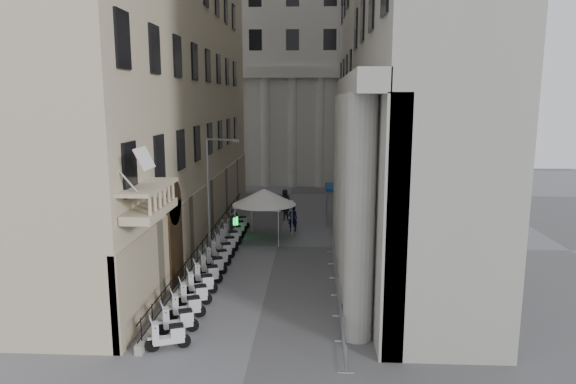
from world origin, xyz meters
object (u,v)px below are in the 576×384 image
at_px(pedestrian_a, 293,219).
at_px(pedestrian_b, 286,211).
at_px(scooter_0, 169,349).
at_px(street_lamp, 212,187).
at_px(security_tent, 260,196).
at_px(info_kiosk, 234,226).

height_order(pedestrian_a, pedestrian_b, pedestrian_a).
distance_m(scooter_0, street_lamp, 13.25).
xyz_separation_m(scooter_0, pedestrian_b, (3.39, 22.15, 0.78)).
relative_size(scooter_0, security_tent, 0.34).
bearing_deg(security_tent, scooter_0, -96.35).
xyz_separation_m(street_lamp, pedestrian_a, (4.79, 6.10, -3.39)).
bearing_deg(info_kiosk, security_tent, 24.33).
distance_m(street_lamp, pedestrian_a, 8.47).
relative_size(info_kiosk, pedestrian_a, 0.84).
relative_size(security_tent, pedestrian_a, 2.28).
distance_m(info_kiosk, pedestrian_a, 4.50).
distance_m(security_tent, street_lamp, 5.20).
height_order(street_lamp, pedestrian_b, street_lamp).
distance_m(scooter_0, pedestrian_b, 22.43).
height_order(info_kiosk, pedestrian_a, pedestrian_a).
relative_size(security_tent, pedestrian_b, 2.85).
relative_size(street_lamp, info_kiosk, 4.50).
distance_m(scooter_0, security_tent, 17.19).
bearing_deg(pedestrian_b, info_kiosk, 71.86).
bearing_deg(street_lamp, pedestrian_a, 72.14).
height_order(street_lamp, info_kiosk, street_lamp).
bearing_deg(pedestrian_a, street_lamp, 34.27).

